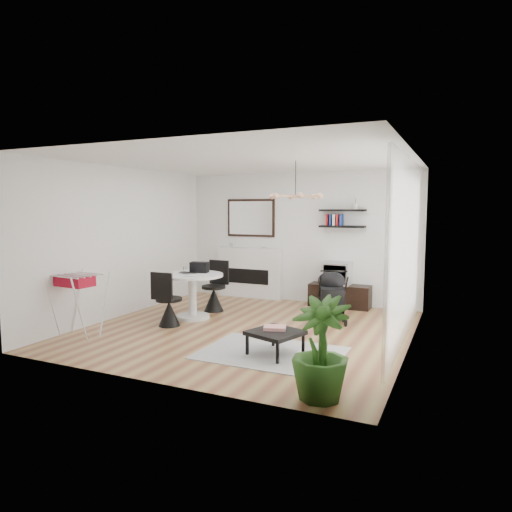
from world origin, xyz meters
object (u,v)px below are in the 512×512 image
at_px(dining_table, 192,289).
at_px(drying_rack, 79,303).
at_px(coffee_table, 275,334).
at_px(stroller, 332,298).
at_px(tv_console, 340,296).
at_px(crt_tv, 337,273).
at_px(potted_plant, 320,349).
at_px(fireplace, 250,267).

bearing_deg(dining_table, drying_rack, -120.02).
bearing_deg(coffee_table, stroller, 84.87).
bearing_deg(stroller, coffee_table, -113.93).
distance_m(tv_console, stroller, 1.20).
relative_size(crt_tv, coffee_table, 0.66).
height_order(stroller, coffee_table, stroller).
bearing_deg(coffee_table, tv_console, 89.24).
height_order(coffee_table, potted_plant, potted_plant).
height_order(tv_console, drying_rack, drying_rack).
distance_m(fireplace, stroller, 2.58).
distance_m(crt_tv, dining_table, 2.91).
relative_size(drying_rack, stroller, 1.00).
xyz_separation_m(tv_console, stroller, (0.15, -1.18, 0.19)).
xyz_separation_m(drying_rack, coffee_table, (3.09, 0.40, -0.22)).
distance_m(drying_rack, stroller, 4.14).
height_order(drying_rack, potted_plant, potted_plant).
bearing_deg(crt_tv, dining_table, -136.04).
bearing_deg(coffee_table, dining_table, 148.65).
relative_size(crt_tv, potted_plant, 0.49).
bearing_deg(coffee_table, fireplace, 120.15).
xyz_separation_m(tv_console, coffee_table, (-0.04, -3.31, 0.07)).
xyz_separation_m(fireplace, coffee_table, (2.01, -3.45, -0.39)).
xyz_separation_m(stroller, coffee_table, (-0.19, -2.13, -0.12)).
bearing_deg(potted_plant, drying_rack, 169.87).
relative_size(fireplace, drying_rack, 2.22).
xyz_separation_m(fireplace, potted_plant, (2.96, -4.58, -0.15)).
height_order(tv_console, potted_plant, potted_plant).
bearing_deg(potted_plant, fireplace, 122.86).
relative_size(fireplace, coffee_table, 2.75).
bearing_deg(stroller, crt_tv, 81.20).
xyz_separation_m(tv_console, dining_table, (-2.15, -2.02, 0.30)).
relative_size(fireplace, tv_console, 1.80).
bearing_deg(dining_table, tv_console, 43.21).
bearing_deg(drying_rack, dining_table, 64.69).
bearing_deg(stroller, tv_console, 78.35).
bearing_deg(potted_plant, coffee_table, 130.25).
bearing_deg(potted_plant, crt_tv, 102.30).
bearing_deg(dining_table, fireplace, 87.23).
height_order(dining_table, drying_rack, drying_rack).
bearing_deg(dining_table, coffee_table, -31.35).
bearing_deg(fireplace, drying_rack, -105.65).
relative_size(dining_table, drying_rack, 1.13).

